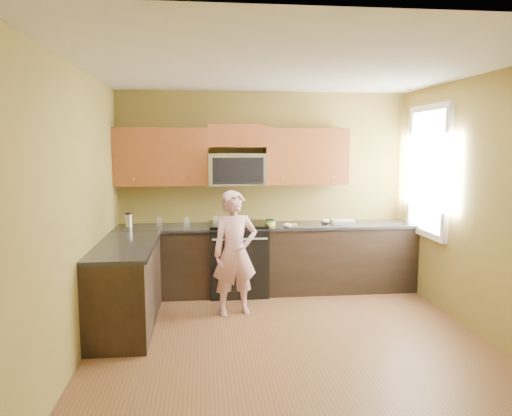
{
  "coord_description": "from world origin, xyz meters",
  "views": [
    {
      "loc": [
        -0.84,
        -4.58,
        1.97
      ],
      "look_at": [
        -0.2,
        1.3,
        1.2
      ],
      "focal_mm": 33.65,
      "sensor_mm": 36.0,
      "label": 1
    }
  ],
  "objects": [
    {
      "name": "cabinet_back_run",
      "position": [
        0.0,
        1.7,
        0.44
      ],
      "size": [
        4.0,
        0.6,
        0.88
      ],
      "primitive_type": "cube",
      "color": "black",
      "rests_on": "floor"
    },
    {
      "name": "glass_b",
      "position": [
        -1.44,
        1.79,
        0.98
      ],
      "size": [
        0.08,
        0.08,
        0.12
      ],
      "primitive_type": "cylinder",
      "rotation": [
        0.0,
        0.0,
        -0.17
      ],
      "color": "silver",
      "rests_on": "countertop_back"
    },
    {
      "name": "glass_a",
      "position": [
        -1.07,
        1.69,
        0.98
      ],
      "size": [
        0.08,
        0.08,
        0.12
      ],
      "primitive_type": "cylinder",
      "rotation": [
        0.0,
        0.0,
        -0.2
      ],
      "color": "silver",
      "rests_on": "countertop_back"
    },
    {
      "name": "napkin_b",
      "position": [
        0.78,
        1.71,
        0.95
      ],
      "size": [
        0.16,
        0.16,
        0.07
      ],
      "primitive_type": "ellipsoid",
      "rotation": [
        0.0,
        0.0,
        -0.35
      ],
      "color": "silver",
      "rests_on": "countertop_back"
    },
    {
      "name": "glass_c",
      "position": [
        -0.7,
        1.7,
        0.98
      ],
      "size": [
        0.09,
        0.09,
        0.12
      ],
      "primitive_type": "cylinder",
      "rotation": [
        0.0,
        0.0,
        -0.25
      ],
      "color": "silver",
      "rests_on": "countertop_back"
    },
    {
      "name": "wall_left",
      "position": [
        -2.0,
        0.0,
        1.35
      ],
      "size": [
        0.0,
        4.0,
        4.0
      ],
      "primitive_type": "plane",
      "rotation": [
        1.57,
        0.0,
        1.57
      ],
      "color": "brown",
      "rests_on": "ground"
    },
    {
      "name": "floor",
      "position": [
        0.0,
        0.0,
        0.0
      ],
      "size": [
        4.0,
        4.0,
        0.0
      ],
      "primitive_type": "plane",
      "color": "brown",
      "rests_on": "ground"
    },
    {
      "name": "travel_mug",
      "position": [
        -1.82,
        1.73,
        0.92
      ],
      "size": [
        0.1,
        0.1,
        0.18
      ],
      "primitive_type": null,
      "rotation": [
        0.0,
        0.0,
        0.13
      ],
      "color": "silver",
      "rests_on": "countertop_back"
    },
    {
      "name": "woman",
      "position": [
        -0.49,
        0.88,
        0.73
      ],
      "size": [
        0.59,
        0.45,
        1.46
      ],
      "primitive_type": "imported",
      "rotation": [
        0.0,
        0.0,
        0.2
      ],
      "color": "#D06873",
      "rests_on": "floor"
    },
    {
      "name": "wall_right",
      "position": [
        2.0,
        0.0,
        1.35
      ],
      "size": [
        0.0,
        4.0,
        4.0
      ],
      "primitive_type": "plane",
      "rotation": [
        1.57,
        0.0,
        -1.57
      ],
      "color": "brown",
      "rests_on": "ground"
    },
    {
      "name": "countertop_back",
      "position": [
        0.0,
        1.69,
        0.9
      ],
      "size": [
        4.0,
        0.62,
        0.04
      ],
      "primitive_type": "cube",
      "color": "black",
      "rests_on": "cabinet_back_run"
    },
    {
      "name": "cabinet_left_run",
      "position": [
        -1.7,
        0.6,
        0.44
      ],
      "size": [
        0.6,
        1.6,
        0.88
      ],
      "primitive_type": "cube",
      "color": "black",
      "rests_on": "floor"
    },
    {
      "name": "wall_front",
      "position": [
        0.0,
        -2.0,
        1.35
      ],
      "size": [
        4.0,
        0.0,
        4.0
      ],
      "primitive_type": "plane",
      "rotation": [
        -1.57,
        0.0,
        0.0
      ],
      "color": "brown",
      "rests_on": "ground"
    },
    {
      "name": "countertop_left",
      "position": [
        -1.69,
        0.6,
        0.9
      ],
      "size": [
        0.62,
        1.6,
        0.04
      ],
      "primitive_type": "cube",
      "color": "black",
      "rests_on": "cabinet_left_run"
    },
    {
      "name": "microwave",
      "position": [
        -0.4,
        1.8,
        1.45
      ],
      "size": [
        0.76,
        0.4,
        0.42
      ],
      "primitive_type": null,
      "color": "silver",
      "rests_on": "wall_back"
    },
    {
      "name": "upper_cab_left",
      "position": [
        -1.39,
        1.83,
        1.45
      ],
      "size": [
        1.22,
        0.33,
        0.75
      ],
      "primitive_type": null,
      "color": "brown",
      "rests_on": "wall_back"
    },
    {
      "name": "toast_slice",
      "position": [
        0.33,
        1.64,
        0.93
      ],
      "size": [
        0.12,
        0.12,
        0.01
      ],
      "primitive_type": "cube",
      "rotation": [
        0.0,
        0.0,
        0.08
      ],
      "color": "#B27F47",
      "rests_on": "countertop_back"
    },
    {
      "name": "wall_back",
      "position": [
        0.0,
        2.0,
        1.35
      ],
      "size": [
        4.0,
        0.0,
        4.0
      ],
      "primitive_type": "plane",
      "rotation": [
        1.57,
        0.0,
        0.0
      ],
      "color": "brown",
      "rests_on": "ground"
    },
    {
      "name": "upper_cab_over_mw",
      "position": [
        -0.4,
        1.83,
        2.1
      ],
      "size": [
        0.76,
        0.33,
        0.3
      ],
      "primitive_type": "cube",
      "color": "brown",
      "rests_on": "wall_back"
    },
    {
      "name": "window",
      "position": [
        1.98,
        1.2,
        1.65
      ],
      "size": [
        0.06,
        1.06,
        1.66
      ],
      "primitive_type": null,
      "color": "white",
      "rests_on": "wall_right"
    },
    {
      "name": "upper_cab_right",
      "position": [
        0.54,
        1.83,
        1.45
      ],
      "size": [
        1.12,
        0.33,
        0.75
      ],
      "primitive_type": null,
      "color": "brown",
      "rests_on": "wall_back"
    },
    {
      "name": "ceiling",
      "position": [
        0.0,
        0.0,
        2.7
      ],
      "size": [
        4.0,
        4.0,
        0.0
      ],
      "primitive_type": "plane",
      "rotation": [
        3.14,
        0.0,
        0.0
      ],
      "color": "white",
      "rests_on": "ground"
    },
    {
      "name": "dish_towel",
      "position": [
        1.03,
        1.66,
        0.95
      ],
      "size": [
        0.33,
        0.28,
        0.05
      ],
      "primitive_type": "cube",
      "rotation": [
        0.0,
        0.0,
        -0.16
      ],
      "color": "silver",
      "rests_on": "countertop_back"
    },
    {
      "name": "butter_tub",
      "position": [
        0.02,
        1.62,
        0.92
      ],
      "size": [
        0.16,
        0.16,
        0.1
      ],
      "primitive_type": null,
      "rotation": [
        0.0,
        0.0,
        -0.14
      ],
      "color": "gold",
      "rests_on": "countertop_back"
    },
    {
      "name": "frying_pan",
      "position": [
        -0.49,
        1.44,
        0.95
      ],
      "size": [
        0.26,
        0.42,
        0.05
      ],
      "primitive_type": null,
      "rotation": [
        0.0,
        0.0,
        0.05
      ],
      "color": "black",
      "rests_on": "stove"
    },
    {
      "name": "stove",
      "position": [
        -0.4,
        1.68,
        0.47
      ],
      "size": [
        0.76,
        0.65,
        0.95
      ],
      "primitive_type": null,
      "color": "black",
      "rests_on": "floor"
    },
    {
      "name": "napkin_a",
      "position": [
        0.22,
        1.45,
        0.95
      ],
      "size": [
        0.13,
        0.14,
        0.06
      ],
      "primitive_type": "ellipsoid",
      "rotation": [
        0.0,
        0.0,
        -0.17
      ],
      "color": "silver",
      "rests_on": "countertop_back"
    }
  ]
}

